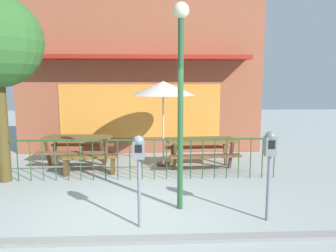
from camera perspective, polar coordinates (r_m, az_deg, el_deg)
The scene contains 11 objects.
ground at distance 5.65m, azimuth -6.90°, elevation -15.92°, with size 40.00×40.00×0.00m, color #9AA4A2.
pub_storefront at distance 10.26m, azimuth -5.04°, elevation 9.68°, with size 7.83×1.29×5.17m.
patio_fence_front at distance 7.40m, azimuth -5.82°, elevation -4.69°, with size 6.60×0.04×0.97m.
picnic_table_left at distance 9.10m, azimuth -16.02°, elevation -2.88°, with size 1.85×1.43×0.79m.
picnic_table_right at distance 8.45m, azimuth 5.99°, elevation -3.44°, with size 1.87×1.45×0.79m.
patio_umbrella at distance 8.48m, azimuth -0.88°, elevation 6.76°, with size 1.70×1.70×2.30m.
patio_bench at distance 8.06m, azimuth -13.98°, elevation -6.08°, with size 1.42×0.44×0.48m.
parking_meter_near at distance 5.36m, azimuth 17.94°, elevation -4.52°, with size 0.18×0.17×1.51m.
parking_meter_far at distance 4.91m, azimuth -5.31°, elevation -5.58°, with size 0.18×0.17×1.47m.
street_lamp at distance 5.48m, azimuth 2.30°, elevation 9.01°, with size 0.28×0.28×3.61m.
curb_edge at distance 4.88m, azimuth -7.69°, elevation -20.05°, with size 10.96×0.20×0.11m, color gray.
Camera 1 is at (0.42, -5.15, 2.30)m, focal length 33.71 mm.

